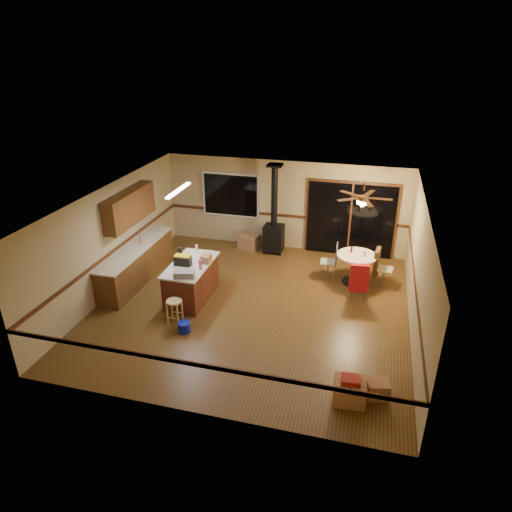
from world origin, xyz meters
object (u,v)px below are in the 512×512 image
(blue_bucket, at_px, (184,327))
(bar_stool, at_px, (175,312))
(chair_left, at_px, (333,257))
(box_under_window, at_px, (249,242))
(toolbox_grey, at_px, (184,274))
(box_corner_a, at_px, (350,391))
(kitchen_island, at_px, (192,281))
(chair_right, at_px, (378,263))
(wood_stove, at_px, (274,229))
(toolbox_black, at_px, (183,261))
(chair_near, at_px, (359,278))
(box_corner_b, at_px, (377,389))
(dining_table, at_px, (356,264))

(blue_bucket, bearing_deg, bar_stool, 143.76)
(chair_left, xyz_separation_m, box_under_window, (-2.57, 1.23, -0.37))
(toolbox_grey, bearing_deg, box_corner_a, -27.03)
(kitchen_island, bearing_deg, chair_left, 30.91)
(chair_right, bearing_deg, blue_bucket, -140.33)
(chair_left, height_order, box_corner_a, chair_left)
(wood_stove, distance_m, toolbox_black, 3.46)
(bar_stool, bearing_deg, chair_left, 44.72)
(chair_near, xyz_separation_m, box_corner_b, (0.53, -3.20, -0.44))
(wood_stove, bearing_deg, dining_table, -28.08)
(wood_stove, relative_size, box_corner_a, 4.67)
(wood_stove, distance_m, toolbox_grey, 3.87)
(chair_right, relative_size, box_corner_a, 1.30)
(bar_stool, distance_m, chair_left, 4.30)
(kitchen_island, bearing_deg, toolbox_grey, -79.40)
(toolbox_grey, xyz_separation_m, blue_bucket, (0.25, -0.74, -0.86))
(blue_bucket, xyz_separation_m, chair_near, (3.47, 2.25, 0.49))
(box_corner_a, bearing_deg, chair_left, 100.06)
(blue_bucket, height_order, chair_left, chair_left)
(kitchen_island, relative_size, chair_right, 2.40)
(dining_table, bearing_deg, bar_stool, -141.34)
(blue_bucket, xyz_separation_m, box_corner_b, (4.00, -0.95, 0.04))
(bar_stool, distance_m, box_corner_a, 4.09)
(dining_table, height_order, chair_left, chair_left)
(dining_table, bearing_deg, blue_bucket, -136.91)
(blue_bucket, relative_size, box_under_window, 0.48)
(bar_stool, distance_m, chair_near, 4.29)
(blue_bucket, height_order, box_corner_a, box_corner_a)
(chair_near, bearing_deg, bar_stool, -151.62)
(wood_stove, relative_size, chair_near, 3.60)
(chair_left, xyz_separation_m, chair_near, (0.71, -0.99, 0.01))
(wood_stove, bearing_deg, box_corner_b, -60.28)
(toolbox_grey, bearing_deg, kitchen_island, 100.60)
(toolbox_grey, distance_m, box_corner_a, 4.32)
(chair_near, distance_m, box_corner_b, 3.28)
(chair_right, bearing_deg, kitchen_island, -156.53)
(wood_stove, bearing_deg, bar_stool, -106.31)
(bar_stool, relative_size, box_corner_a, 1.09)
(wood_stove, relative_size, chair_right, 3.60)
(chair_left, xyz_separation_m, box_corner_a, (0.79, -4.43, -0.38))
(toolbox_grey, distance_m, chair_left, 3.92)
(toolbox_grey, distance_m, box_corner_b, 4.64)
(box_corner_a, bearing_deg, box_under_window, 120.64)
(chair_near, bearing_deg, box_under_window, 145.93)
(kitchen_island, distance_m, box_under_window, 3.16)
(box_corner_a, bearing_deg, chair_right, 85.75)
(toolbox_black, xyz_separation_m, blue_bucket, (0.52, -1.29, -0.89))
(chair_near, bearing_deg, blue_bucket, -147.02)
(toolbox_grey, xyz_separation_m, chair_left, (3.00, 2.50, -0.38))
(bar_stool, xyz_separation_m, chair_near, (3.76, 2.03, 0.30))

